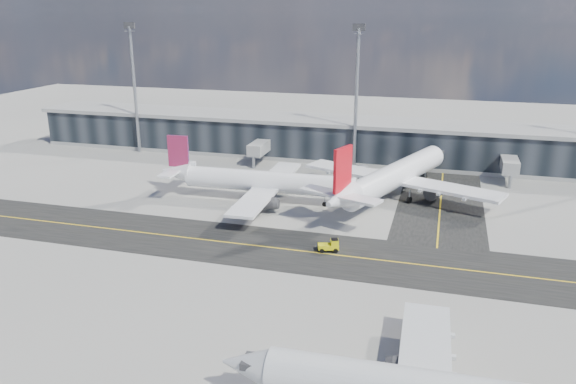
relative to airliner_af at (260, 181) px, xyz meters
name	(u,v)px	position (x,y,z in m)	size (l,w,h in m)	color
ground	(292,263)	(12.03, -22.43, -3.54)	(300.00, 300.00, 0.00)	gray
taxiway_lanes	(338,236)	(15.95, -11.69, -3.53)	(180.00, 63.00, 0.03)	black
terminal_concourse	(360,142)	(12.08, 32.50, 0.55)	(152.00, 19.80, 8.80)	black
floodlight_masts	(356,93)	(12.03, 25.57, 12.06)	(102.50, 0.70, 28.90)	gray
airliner_af	(260,181)	(0.00, 0.00, 0.00)	(36.13, 30.75, 10.72)	white
airliner_redtail	(395,176)	(22.04, 7.40, 0.63)	(35.62, 41.20, 12.63)	white
baggage_tug	(330,245)	(16.00, -17.41, -2.66)	(3.07, 2.15, 1.75)	yellow
service_van	(365,170)	(14.89, 21.57, -2.72)	(2.73, 5.92, 1.65)	white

